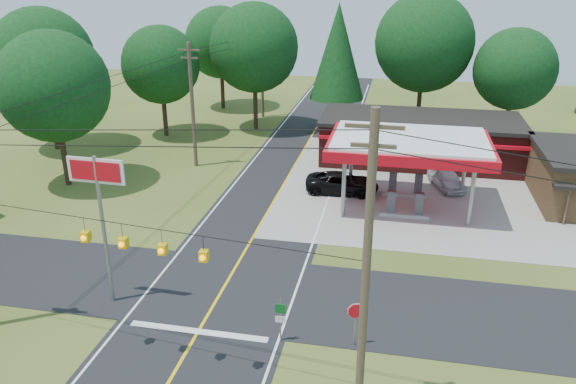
% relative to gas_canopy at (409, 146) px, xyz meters
% --- Properties ---
extents(ground, '(120.00, 120.00, 0.00)m').
position_rel_gas_canopy_xyz_m(ground, '(-9.00, -13.00, -4.27)').
color(ground, '#3F541D').
rests_on(ground, ground).
extents(main_highway, '(8.00, 120.00, 0.02)m').
position_rel_gas_canopy_xyz_m(main_highway, '(-9.00, -13.00, -4.26)').
color(main_highway, black).
rests_on(main_highway, ground).
extents(cross_road, '(70.00, 7.00, 0.02)m').
position_rel_gas_canopy_xyz_m(cross_road, '(-9.00, -13.00, -4.25)').
color(cross_road, black).
rests_on(cross_road, ground).
extents(lane_center_yellow, '(0.15, 110.00, 0.00)m').
position_rel_gas_canopy_xyz_m(lane_center_yellow, '(-9.00, -13.00, -4.24)').
color(lane_center_yellow, yellow).
rests_on(lane_center_yellow, main_highway).
extents(gas_canopy, '(10.60, 7.40, 4.88)m').
position_rel_gas_canopy_xyz_m(gas_canopy, '(0.00, 0.00, 0.00)').
color(gas_canopy, gray).
rests_on(gas_canopy, ground).
extents(convenience_store, '(16.40, 7.55, 3.80)m').
position_rel_gas_canopy_xyz_m(convenience_store, '(1.00, 9.98, -2.35)').
color(convenience_store, '#561A18').
rests_on(convenience_store, ground).
extents(utility_pole_near_right, '(1.80, 0.30, 11.50)m').
position_rel_gas_canopy_xyz_m(utility_pole_near_right, '(-1.50, -20.00, 1.69)').
color(utility_pole_near_right, '#473828').
rests_on(utility_pole_near_right, ground).
extents(utility_pole_far_left, '(1.80, 0.30, 10.00)m').
position_rel_gas_canopy_xyz_m(utility_pole_far_left, '(-17.00, 5.00, 0.93)').
color(utility_pole_far_left, '#473828').
rests_on(utility_pole_far_left, ground).
extents(utility_pole_north, '(0.30, 0.30, 9.50)m').
position_rel_gas_canopy_xyz_m(utility_pole_north, '(-15.50, 22.00, 0.48)').
color(utility_pole_north, '#473828').
rests_on(utility_pole_north, ground).
extents(overhead_beacons, '(17.04, 2.04, 1.03)m').
position_rel_gas_canopy_xyz_m(overhead_beacons, '(-10.00, -19.00, 1.95)').
color(overhead_beacons, black).
rests_on(overhead_beacons, ground).
extents(treeline_backdrop, '(70.27, 51.59, 13.30)m').
position_rel_gas_canopy_xyz_m(treeline_backdrop, '(-8.18, 11.01, 3.22)').
color(treeline_backdrop, '#332316').
rests_on(treeline_backdrop, ground).
extents(suv_car, '(5.40, 5.40, 1.46)m').
position_rel_gas_canopy_xyz_m(suv_car, '(-4.50, 1.50, -3.54)').
color(suv_car, black).
rests_on(suv_car, ground).
extents(sedan_car, '(5.36, 5.36, 1.42)m').
position_rel_gas_canopy_xyz_m(sedan_car, '(3.00, 4.00, -3.56)').
color(sedan_car, silver).
rests_on(sedan_car, ground).
extents(big_stop_sign, '(2.80, 0.23, 7.52)m').
position_rel_gas_canopy_xyz_m(big_stop_sign, '(-14.00, -15.01, 1.40)').
color(big_stop_sign, gray).
rests_on(big_stop_sign, ground).
extents(octagonal_stop_sign, '(0.73, 0.27, 2.15)m').
position_rel_gas_canopy_xyz_m(octagonal_stop_sign, '(-2.00, -16.16, -2.68)').
color(octagonal_stop_sign, gray).
rests_on(octagonal_stop_sign, ground).
extents(route_sign_post, '(0.45, 0.10, 2.21)m').
position_rel_gas_canopy_xyz_m(route_sign_post, '(-5.20, -16.52, -2.95)').
color(route_sign_post, gray).
rests_on(route_sign_post, ground).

